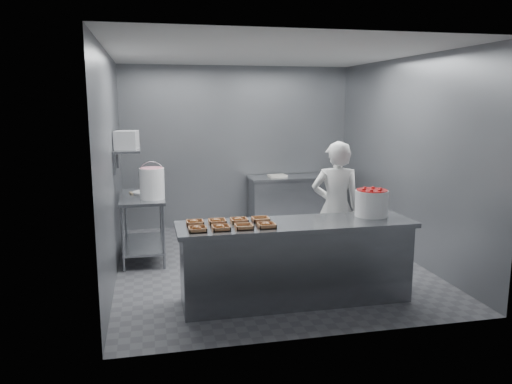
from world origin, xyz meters
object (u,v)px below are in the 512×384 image
Objects in this scene: appliance at (127,140)px; tray_7 at (261,219)px; service_counter at (296,262)px; tray_5 at (217,221)px; strawberry_tub at (372,202)px; tray_6 at (239,220)px; prep_table at (143,217)px; tray_1 at (221,227)px; tray_0 at (197,229)px; tray_2 at (244,226)px; tray_3 at (266,225)px; worker at (336,208)px; back_counter at (291,201)px; glaze_bucket at (152,183)px; tray_4 at (195,222)px.

tray_7 is at bearing -41.24° from appliance.
tray_5 reaches higher than service_counter.
tray_5 is 0.50× the size of strawberry_tub.
tray_6 is 2.22m from appliance.
prep_table is at bearing 125.31° from tray_7.
strawberry_tub is at bearing 7.80° from tray_1.
tray_0 is at bearing -150.15° from tray_6.
appliance is (-0.97, 1.97, 0.76)m from tray_1.
tray_0 and tray_6 have the same top height.
tray_1 is 1.00× the size of tray_5.
tray_2 is at bearing -48.58° from tray_5.
tray_3 is 1.50m from worker.
tray_6 is 0.50× the size of strawberry_tub.
prep_table is 6.40× the size of tray_7.
service_counter is 2.56m from prep_table.
tray_3 and tray_6 have the same top height.
worker reaches higher than tray_7.
tray_0 is at bearing -180.00° from tray_2.
tray_1 is 2.33m from appliance.
tray_1 is at bearing -131.06° from tray_6.
tray_0 is 2.10m from worker.
worker reaches higher than back_counter.
glaze_bucket reaches higher than tray_7.
tray_7 is 1.30m from strawberry_tub.
tray_2 is (-0.61, -0.14, 0.47)m from service_counter.
strawberry_tub is at bearing -1.04° from tray_5.
tray_1 is at bearing -90.00° from tray_5.
tray_3 and tray_4 have the same top height.
strawberry_tub is (0.03, -3.14, 0.61)m from back_counter.
tray_4 and tray_5 have the same top height.
tray_6 is at bearing 90.63° from tray_2.
tray_1 is at bearing -55.63° from appliance.
appliance reaches higher than tray_0.
appliance is at bearing 125.52° from tray_6.
tray_6 is (-1.51, -3.11, 0.47)m from back_counter.
tray_1 is 0.11× the size of worker.
tray_2 is 0.24m from tray_3.
tray_4 is 0.48m from tray_6.
appliance is at bearing 110.33° from tray_0.
prep_table is at bearing 118.50° from glaze_bucket.
tray_1 is at bearing -170.79° from service_counter.
strawberry_tub is at bearing -33.06° from glaze_bucket.
tray_1 is 1.00× the size of tray_3.
tray_5 is (0.24, 0.00, 0.00)m from tray_4.
tray_3 is 0.37m from tray_6.
tray_0 is 0.50× the size of strawberry_tub.
appliance is at bearing -152.50° from back_counter.
tray_1 reaches higher than tray_2.
appliance is (-2.72, -1.42, 1.23)m from back_counter.
glaze_bucket is (-2.29, 0.87, 0.27)m from worker.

